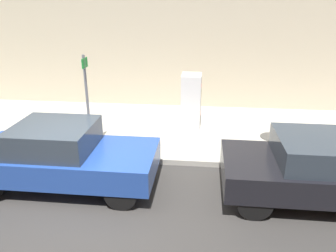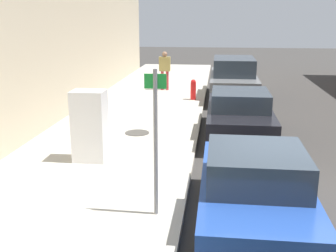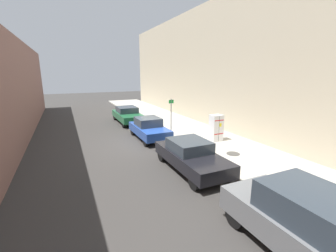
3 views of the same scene
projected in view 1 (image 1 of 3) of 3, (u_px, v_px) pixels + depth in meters
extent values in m
plane|color=#383533|center=(79.00, 201.00, 6.77)|extent=(80.00, 80.00, 0.00)
cube|color=#B2ADA0|center=(125.00, 127.00, 10.49)|extent=(4.53, 44.00, 0.14)
cube|color=white|center=(191.00, 101.00, 10.08)|extent=(0.76, 0.59, 1.66)
cube|color=black|center=(201.00, 101.00, 10.05)|extent=(0.01, 0.01, 1.58)
cube|color=yellow|center=(201.00, 93.00, 10.05)|extent=(0.16, 0.01, 0.22)
cube|color=red|center=(201.00, 84.00, 9.86)|extent=(0.68, 0.01, 0.05)
cube|color=red|center=(200.00, 112.00, 10.17)|extent=(0.68, 0.01, 0.05)
cylinder|color=#47443F|center=(272.00, 137.00, 9.55)|extent=(0.70, 0.70, 0.02)
cylinder|color=slate|center=(88.00, 104.00, 8.40)|extent=(0.07, 0.07, 2.50)
cube|color=#198C33|center=(85.00, 63.00, 8.02)|extent=(0.36, 0.02, 0.24)
cube|color=#23479E|center=(66.00, 161.00, 7.17)|extent=(1.73, 3.95, 0.55)
cube|color=#2D3842|center=(54.00, 137.00, 6.99)|extent=(1.53, 1.66, 0.55)
cylinder|color=black|center=(136.00, 160.00, 7.81)|extent=(0.22, 0.65, 0.65)
cylinder|color=black|center=(121.00, 194.00, 6.44)|extent=(0.22, 0.65, 0.65)
cylinder|color=black|center=(25.00, 154.00, 8.10)|extent=(0.22, 0.65, 0.65)
cube|color=black|center=(331.00, 174.00, 6.60)|extent=(1.81, 4.33, 0.55)
cube|color=#2D3842|center=(324.00, 150.00, 6.44)|extent=(1.59, 1.82, 0.50)
cylinder|color=black|center=(246.00, 164.00, 7.58)|extent=(0.22, 0.66, 0.66)
cylinder|color=black|center=(255.00, 203.00, 6.15)|extent=(0.22, 0.66, 0.66)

